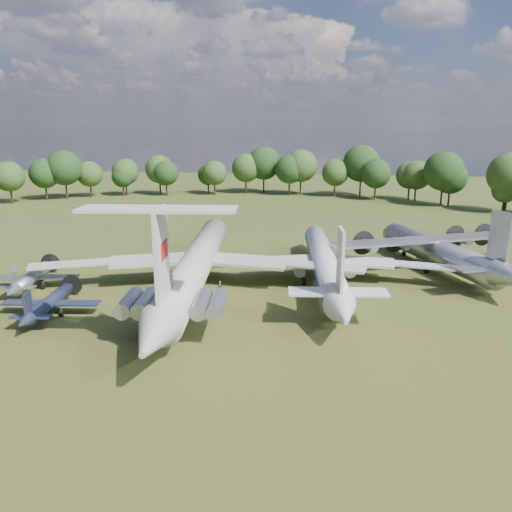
% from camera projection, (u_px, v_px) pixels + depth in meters
% --- Properties ---
extents(ground, '(300.00, 300.00, 0.00)m').
position_uv_depth(ground, '(197.00, 287.00, 66.33)').
color(ground, '#284216').
rests_on(ground, ground).
extents(il62_airliner, '(48.82, 60.53, 5.55)m').
position_uv_depth(il62_airliner, '(197.00, 270.00, 64.53)').
color(il62_airliner, silver).
rests_on(il62_airliner, ground).
extents(tu104_jet, '(38.81, 49.12, 4.60)m').
position_uv_depth(tu104_jet, '(324.00, 267.00, 67.49)').
color(tu104_jet, silver).
rests_on(tu104_jet, ground).
extents(an12_transport, '(43.60, 45.60, 4.72)m').
position_uv_depth(an12_transport, '(437.00, 255.00, 73.18)').
color(an12_transport, '#9A9CA1').
rests_on(an12_transport, ground).
extents(small_prop_west, '(12.49, 16.04, 2.20)m').
position_uv_depth(small_prop_west, '(50.00, 306.00, 56.47)').
color(small_prop_west, black).
rests_on(small_prop_west, ground).
extents(small_prop_northwest, '(14.27, 17.64, 2.32)m').
position_uv_depth(small_prop_northwest, '(32.00, 280.00, 65.53)').
color(small_prop_northwest, '#95979C').
rests_on(small_prop_northwest, ground).
extents(person_on_il62, '(0.61, 0.40, 1.66)m').
position_uv_depth(person_on_il62, '(171.00, 280.00, 48.61)').
color(person_on_il62, olive).
rests_on(person_on_il62, il62_airliner).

